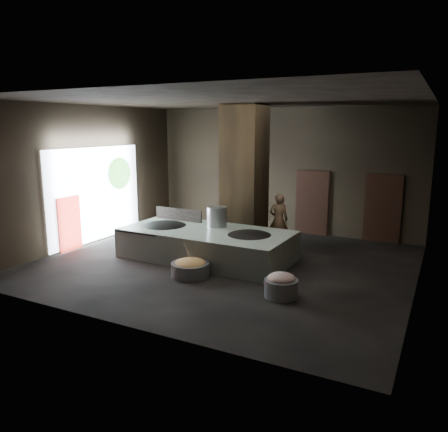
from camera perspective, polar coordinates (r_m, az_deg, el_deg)
The scene contains 28 objects.
floor at distance 12.56m, azimuth 0.18°, elevation -6.31°, with size 10.00×9.00×0.10m, color black.
ceiling at distance 11.97m, azimuth 0.20°, elevation 15.13°, with size 10.00×9.00×0.10m, color black.
back_wall at distance 16.21m, azimuth 7.59°, elevation 5.97°, with size 10.00×0.10×4.50m, color black.
front_wall at distance 8.32m, azimuth -14.26°, elevation 0.41°, with size 10.00×0.10×4.50m, color black.
left_wall at distance 15.03m, azimuth -17.28°, elevation 5.11°, with size 0.10×9.00×4.50m, color black.
right_wall at distance 10.76m, azimuth 24.90°, elevation 2.17°, with size 0.10×9.00×4.50m, color black.
pillar at distance 13.88m, azimuth 2.68°, elevation 5.13°, with size 1.20×1.20×4.50m, color black.
hearth_platform at distance 12.84m, azimuth -2.30°, elevation -3.69°, with size 4.93×2.36×0.86m, color beige.
platform_cap at distance 12.74m, azimuth -2.32°, elevation -2.01°, with size 4.82×2.32×0.03m, color black.
wok_left at distance 13.47m, azimuth -7.79°, elevation -1.64°, with size 1.55×1.55×0.43m, color black.
wok_left_rim at distance 13.46m, azimuth -7.80°, elevation -1.35°, with size 1.59×1.59×0.05m, color black.
wok_right at distance 12.21m, azimuth 3.33°, elevation -2.94°, with size 1.45×1.45×0.41m, color black.
wok_right_rim at distance 12.19m, azimuth 3.33°, elevation -2.63°, with size 1.48×1.48×0.05m, color black.
stock_pot at distance 13.12m, azimuth -0.95°, elevation -0.20°, with size 0.60×0.60×0.64m, color #9EA0A5.
splash_guard at distance 14.06m, azimuth -5.95°, elevation 0.13°, with size 1.72×0.06×0.43m, color black.
cook at distance 14.24m, azimuth 7.13°, elevation -0.50°, with size 0.62×0.40×1.70m, color #9F7851.
veg_basin at distance 11.41m, azimuth -4.43°, elevation -6.98°, with size 0.99×0.99×0.37m, color gray.
veg_fill at distance 11.36m, azimuth -4.44°, elevation -6.18°, with size 0.81×0.81×0.25m, color tan.
ladle at distance 11.50m, azimuth -4.70°, elevation -4.92°, with size 0.03×0.03×0.78m, color #9EA0A5.
meat_basin at distance 10.13m, azimuth 7.46°, elevation -9.33°, with size 0.76×0.76×0.42m, color gray.
meat_fill at distance 10.05m, azimuth 7.50°, elevation -8.05°, with size 0.63×0.63×0.24m, color tan.
doorway_near at distance 15.91m, azimuth 11.42°, elevation 1.55°, with size 1.18×0.08×2.38m, color black.
doorway_near_glow at distance 16.11m, azimuth 11.43°, elevation 1.50°, with size 0.80×0.04×1.90m, color #8C6647.
doorway_far at distance 15.44m, azimuth 20.00°, elevation 0.78°, with size 1.18×0.08×2.38m, color black.
doorway_far_glow at distance 15.54m, azimuth 19.98°, elevation 0.66°, with size 0.82×0.04×1.94m, color #8C6647.
left_opening at distance 15.18m, azimuth -16.34°, elevation 2.75°, with size 0.04×4.20×3.10m, color white.
pavilion_sliver at distance 14.37m, azimuth -19.52°, elevation -0.98°, with size 0.05×0.90×1.70m, color maroon.
tree_silhouette at distance 15.85m, azimuth -13.46°, elevation 5.44°, with size 0.28×1.10×1.10m, color #194714.
Camera 1 is at (5.45, -10.64, 3.81)m, focal length 35.00 mm.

